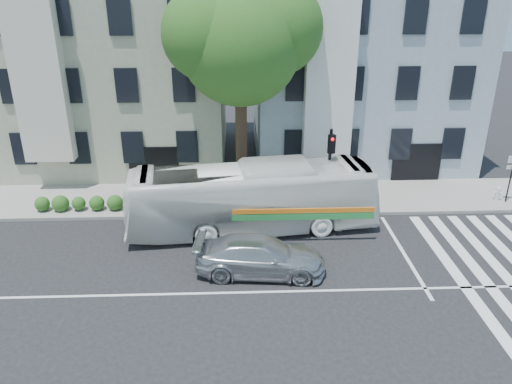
{
  "coord_description": "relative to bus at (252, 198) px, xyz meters",
  "views": [
    {
      "loc": [
        -0.18,
        -14.84,
        10.36
      ],
      "look_at": [
        0.52,
        3.45,
        2.4
      ],
      "focal_mm": 35.0,
      "sensor_mm": 36.0,
      "label": 1
    }
  ],
  "objects": [
    {
      "name": "ground",
      "position": [
        -0.4,
        -4.86,
        -1.51
      ],
      "size": [
        120.0,
        120.0,
        0.0
      ],
      "primitive_type": "plane",
      "color": "black",
      "rests_on": "ground"
    },
    {
      "name": "sidewalk_far",
      "position": [
        -0.4,
        3.14,
        -1.43
      ],
      "size": [
        80.0,
        4.0,
        0.15
      ],
      "primitive_type": "cube",
      "color": "gray",
      "rests_on": "ground"
    },
    {
      "name": "building_left",
      "position": [
        -7.4,
        10.14,
        3.99
      ],
      "size": [
        12.0,
        10.0,
        11.0
      ],
      "primitive_type": "cube",
      "color": "gray",
      "rests_on": "ground"
    },
    {
      "name": "building_right",
      "position": [
        6.6,
        10.14,
        3.99
      ],
      "size": [
        12.0,
        10.0,
        11.0
      ],
      "primitive_type": "cube",
      "color": "#8A9DA4",
      "rests_on": "ground"
    },
    {
      "name": "street_tree",
      "position": [
        -0.34,
        3.88,
        6.32
      ],
      "size": [
        7.3,
        5.9,
        11.1
      ],
      "color": "#2D2116",
      "rests_on": "ground"
    },
    {
      "name": "bus",
      "position": [
        0.0,
        0.0,
        0.0
      ],
      "size": [
        3.76,
        11.05,
        3.02
      ],
      "primitive_type": "imported",
      "rotation": [
        0.0,
        0.0,
        1.69
      ],
      "color": "white",
      "rests_on": "ground"
    },
    {
      "name": "sedan",
      "position": [
        0.2,
        -3.54,
        -0.8
      ],
      "size": [
        2.39,
        5.03,
        1.42
      ],
      "primitive_type": "imported",
      "rotation": [
        0.0,
        0.0,
        1.48
      ],
      "color": "#B8BBC0",
      "rests_on": "ground"
    },
    {
      "name": "hedge",
      "position": [
        -5.58,
        1.94,
        -1.01
      ],
      "size": [
        8.18,
        4.0,
        0.7
      ],
      "primitive_type": null,
      "rotation": [
        0.0,
        0.0,
        0.39
      ],
      "color": "#225C1D",
      "rests_on": "sidewalk_far"
    },
    {
      "name": "traffic_signal",
      "position": [
        3.52,
        1.09,
        1.21
      ],
      "size": [
        0.42,
        0.53,
        4.21
      ],
      "rotation": [
        0.0,
        0.0,
        0.41
      ],
      "color": "black",
      "rests_on": "ground"
    },
    {
      "name": "fire_hydrant",
      "position": [
        12.22,
        2.34,
        -1.0
      ],
      "size": [
        0.4,
        0.26,
        0.7
      ],
      "rotation": [
        0.0,
        0.0,
        -0.37
      ],
      "color": "silver",
      "rests_on": "sidewalk_far"
    },
    {
      "name": "far_sign_pole",
      "position": [
        12.55,
        2.16,
        0.23
      ],
      "size": [
        0.45,
        0.18,
        2.51
      ],
      "rotation": [
        0.0,
        0.0,
        -0.1
      ],
      "color": "black",
      "rests_on": "sidewalk_far"
    }
  ]
}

